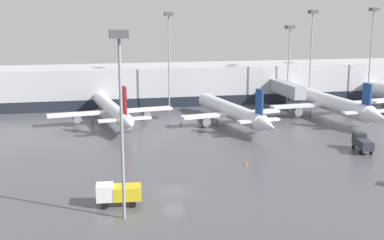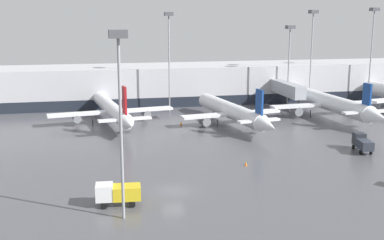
# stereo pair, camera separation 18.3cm
# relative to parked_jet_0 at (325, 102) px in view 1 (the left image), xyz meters

# --- Properties ---
(ground_plane) EXTENTS (320.00, 320.00, 0.00)m
(ground_plane) POSITION_rel_parked_jet_0_xyz_m (-39.22, -37.98, -3.03)
(ground_plane) COLOR #4C4C51
(terminal_building) EXTENTS (160.00, 30.31, 9.00)m
(terminal_building) POSITION_rel_parked_jet_0_xyz_m (-39.41, 23.81, 1.47)
(terminal_building) COLOR #B2B2B7
(terminal_building) RESTS_ON ground_plane
(parked_jet_0) EXTENTS (24.52, 40.60, 8.72)m
(parked_jet_0) POSITION_rel_parked_jet_0_xyz_m (0.00, 0.00, 0.00)
(parked_jet_0) COLOR silver
(parked_jet_0) RESTS_ON ground_plane
(parked_jet_3) EXTENTS (24.73, 34.14, 8.85)m
(parked_jet_3) POSITION_rel_parked_jet_0_xyz_m (-44.54, 2.08, -0.29)
(parked_jet_3) COLOR silver
(parked_jet_3) RESTS_ON ground_plane
(parked_jet_4) EXTENTS (20.52, 33.41, 8.41)m
(parked_jet_4) POSITION_rel_parked_jet_0_xyz_m (-21.84, -3.99, -0.42)
(parked_jet_4) COLOR silver
(parked_jet_4) RESTS_ON ground_plane
(service_truck_0) EXTENTS (2.56, 5.20, 2.65)m
(service_truck_0) POSITION_rel_parked_jet_0_xyz_m (-7.50, -26.89, -1.56)
(service_truck_0) COLOR #2D333D
(service_truck_0) RESTS_ON ground_plane
(service_truck_1) EXTENTS (5.06, 2.44, 2.50)m
(service_truck_1) POSITION_rel_parked_jet_0_xyz_m (-45.97, -41.09, -1.55)
(service_truck_1) COLOR gold
(service_truck_1) RESTS_ON ground_plane
(traffic_cone_0) EXTENTS (0.38, 0.38, 0.62)m
(traffic_cone_0) POSITION_rel_parked_jet_0_xyz_m (-27.49, -30.20, -2.72)
(traffic_cone_0) COLOR orange
(traffic_cone_0) RESTS_ON ground_plane
(traffic_cone_1) EXTENTS (0.42, 0.42, 0.78)m
(traffic_cone_1) POSITION_rel_parked_jet_0_xyz_m (-31.61, -2.79, -2.64)
(traffic_cone_1) COLOR orange
(traffic_cone_1) RESTS_ON ground_plane
(traffic_cone_2) EXTENTS (0.44, 0.44, 0.59)m
(traffic_cone_2) POSITION_rel_parked_jet_0_xyz_m (7.17, -3.17, -2.73)
(traffic_cone_2) COLOR orange
(traffic_cone_2) RESTS_ON ground_plane
(apron_light_mast_1) EXTENTS (1.80, 1.80, 19.31)m
(apron_light_mast_1) POSITION_rel_parked_jet_0_xyz_m (-45.61, -44.83, 12.10)
(apron_light_mast_1) COLOR gray
(apron_light_mast_1) RESTS_ON ground_plane
(apron_light_mast_2) EXTENTS (1.80, 1.80, 18.71)m
(apron_light_mast_2) POSITION_rel_parked_jet_0_xyz_m (-4.03, 10.69, 11.69)
(apron_light_mast_2) COLOR gray
(apron_light_mast_2) RESTS_ON ground_plane
(apron_light_mast_3) EXTENTS (1.80, 1.80, 22.72)m
(apron_light_mast_3) POSITION_rel_parked_jet_0_xyz_m (18.30, 13.36, 14.38)
(apron_light_mast_3) COLOR gray
(apron_light_mast_3) RESTS_ON ground_plane
(apron_light_mast_4) EXTENTS (1.80, 1.80, 22.10)m
(apron_light_mast_4) POSITION_rel_parked_jet_0_xyz_m (1.81, 11.57, 13.97)
(apron_light_mast_4) COLOR gray
(apron_light_mast_4) RESTS_ON ground_plane
(apron_light_mast_6) EXTENTS (1.80, 1.80, 21.58)m
(apron_light_mast_6) POSITION_rel_parked_jet_0_xyz_m (-31.48, 11.59, 13.63)
(apron_light_mast_6) COLOR gray
(apron_light_mast_6) RESTS_ON ground_plane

